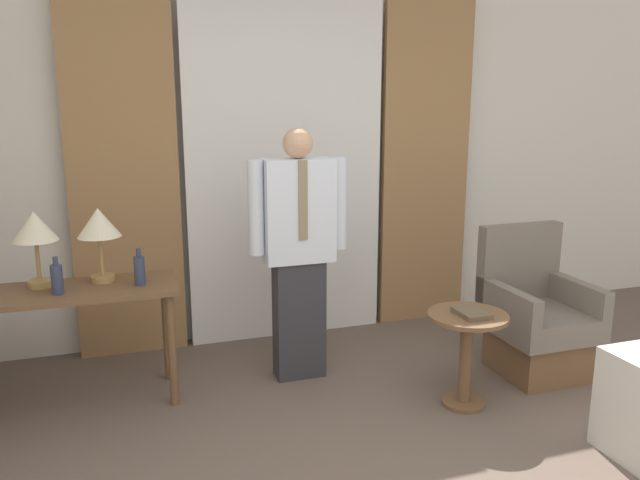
{
  "coord_description": "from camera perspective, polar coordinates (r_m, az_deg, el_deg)",
  "views": [
    {
      "loc": [
        -1.24,
        -1.78,
        1.8
      ],
      "look_at": [
        -0.04,
        1.8,
        0.95
      ],
      "focal_mm": 35.0,
      "sensor_mm": 36.0,
      "label": 1
    }
  ],
  "objects": [
    {
      "name": "wall_back",
      "position": [
        4.81,
        -3.55,
        7.28
      ],
      "size": [
        10.0,
        0.06,
        2.7
      ],
      "color": "silver",
      "rests_on": "ground_plane"
    },
    {
      "name": "book",
      "position": [
        3.75,
        13.68,
        -6.51
      ],
      "size": [
        0.16,
        0.21,
        0.03
      ],
      "color": "brown",
      "rests_on": "side_table"
    },
    {
      "name": "side_table",
      "position": [
        3.84,
        13.24,
        -9.23
      ],
      "size": [
        0.47,
        0.47,
        0.58
      ],
      "color": "brown",
      "rests_on": "ground_plane"
    },
    {
      "name": "desk",
      "position": [
        3.95,
        -21.63,
        -5.79
      ],
      "size": [
        1.19,
        0.5,
        0.73
      ],
      "color": "brown",
      "rests_on": "ground_plane"
    },
    {
      "name": "curtain_drape_left",
      "position": [
        4.53,
        -17.5,
        5.61
      ],
      "size": [
        0.75,
        0.06,
        2.58
      ],
      "color": "#997047",
      "rests_on": "ground_plane"
    },
    {
      "name": "person",
      "position": [
        3.99,
        -1.97,
        -0.59
      ],
      "size": [
        0.65,
        0.21,
        1.64
      ],
      "color": "#2D2D33",
      "rests_on": "ground_plane"
    },
    {
      "name": "curtain_drape_right",
      "position": [
        5.12,
        9.58,
        6.78
      ],
      "size": [
        0.75,
        0.06,
        2.58
      ],
      "color": "#997047",
      "rests_on": "ground_plane"
    },
    {
      "name": "armchair",
      "position": [
        4.46,
        19.09,
        -7.07
      ],
      "size": [
        0.61,
        0.62,
        0.98
      ],
      "color": "brown",
      "rests_on": "ground_plane"
    },
    {
      "name": "curtain_sheer_center",
      "position": [
        4.69,
        -3.12,
        6.41
      ],
      "size": [
        1.5,
        0.06,
        2.58
      ],
      "color": "white",
      "rests_on": "ground_plane"
    },
    {
      "name": "bottle_near_edge",
      "position": [
        3.82,
        -22.91,
        -3.28
      ],
      "size": [
        0.07,
        0.07,
        0.22
      ],
      "color": "#2D3851",
      "rests_on": "desk"
    },
    {
      "name": "table_lamp_right",
      "position": [
        3.93,
        -19.57,
        1.17
      ],
      "size": [
        0.25,
        0.25,
        0.45
      ],
      "color": "#9E7F47",
      "rests_on": "desk"
    },
    {
      "name": "table_lamp_left",
      "position": [
        3.95,
        -24.62,
        0.81
      ],
      "size": [
        0.25,
        0.25,
        0.45
      ],
      "color": "#9E7F47",
      "rests_on": "desk"
    },
    {
      "name": "bottle_by_lamp",
      "position": [
        3.84,
        -16.17,
        -2.65
      ],
      "size": [
        0.06,
        0.06,
        0.22
      ],
      "color": "#2D3851",
      "rests_on": "desk"
    }
  ]
}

